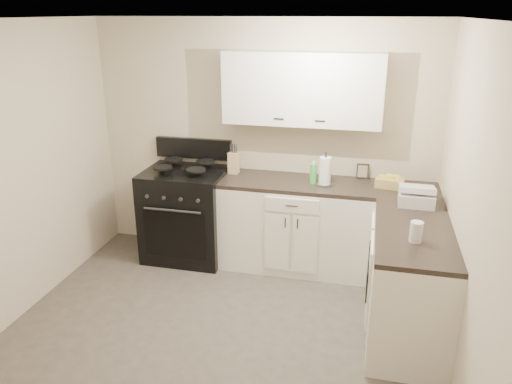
% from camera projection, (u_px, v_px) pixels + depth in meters
% --- Properties ---
extents(floor, '(3.60, 3.60, 0.00)m').
position_uv_depth(floor, '(214.00, 345.00, 4.04)').
color(floor, '#473F38').
rests_on(floor, ground).
extents(ceiling, '(3.60, 3.60, 0.00)m').
position_uv_depth(ceiling, '(202.00, 20.00, 3.19)').
color(ceiling, white).
rests_on(ceiling, wall_back).
extents(wall_back, '(3.60, 0.00, 3.60)m').
position_uv_depth(wall_back, '(263.00, 142.00, 5.26)').
color(wall_back, beige).
rests_on(wall_back, ground).
extents(wall_right, '(0.00, 3.60, 3.60)m').
position_uv_depth(wall_right, '(473.00, 225.00, 3.23)').
color(wall_right, beige).
rests_on(wall_right, ground).
extents(wall_front, '(3.60, 0.00, 3.60)m').
position_uv_depth(wall_front, '(64.00, 361.00, 1.97)').
color(wall_front, beige).
rests_on(wall_front, ground).
extents(base_cabinets_back, '(1.55, 0.60, 0.90)m').
position_uv_depth(base_cabinets_back, '(296.00, 226.00, 5.17)').
color(base_cabinets_back, white).
rests_on(base_cabinets_back, floor).
extents(base_cabinets_right, '(0.60, 1.90, 0.90)m').
position_uv_depth(base_cabinets_right, '(406.00, 267.00, 4.34)').
color(base_cabinets_right, white).
rests_on(base_cabinets_right, floor).
extents(countertop_back, '(1.55, 0.60, 0.04)m').
position_uv_depth(countertop_back, '(297.00, 183.00, 5.01)').
color(countertop_back, black).
rests_on(countertop_back, base_cabinets_back).
extents(countertop_right, '(0.60, 1.90, 0.04)m').
position_uv_depth(countertop_right, '(412.00, 218.00, 4.18)').
color(countertop_right, black).
rests_on(countertop_right, base_cabinets_right).
extents(upper_cabinets, '(1.55, 0.30, 0.70)m').
position_uv_depth(upper_cabinets, '(302.00, 89.00, 4.83)').
color(upper_cabinets, white).
rests_on(upper_cabinets, wall_back).
extents(stove, '(0.85, 0.73, 1.03)m').
position_uv_depth(stove, '(187.00, 216.00, 5.40)').
color(stove, black).
rests_on(stove, floor).
extents(knife_block, '(0.11, 0.10, 0.23)m').
position_uv_depth(knife_block, '(234.00, 163.00, 5.22)').
color(knife_block, tan).
rests_on(knife_block, countertop_back).
extents(paper_towel, '(0.15, 0.15, 0.28)m').
position_uv_depth(paper_towel, '(325.00, 171.00, 4.86)').
color(paper_towel, white).
rests_on(paper_towel, countertop_back).
extents(soap_bottle, '(0.08, 0.08, 0.20)m').
position_uv_depth(soap_bottle, '(313.00, 174.00, 4.91)').
color(soap_bottle, green).
rests_on(soap_bottle, countertop_back).
extents(picture_frame, '(0.12, 0.04, 0.15)m').
position_uv_depth(picture_frame, '(363.00, 171.00, 5.08)').
color(picture_frame, black).
rests_on(picture_frame, countertop_back).
extents(wicker_basket, '(0.29, 0.22, 0.09)m').
position_uv_depth(wicker_basket, '(390.00, 183.00, 4.83)').
color(wicker_basket, tan).
rests_on(wicker_basket, countertop_right).
extents(countertop_grill, '(0.31, 0.29, 0.11)m').
position_uv_depth(countertop_grill, '(416.00, 198.00, 4.40)').
color(countertop_grill, silver).
rests_on(countertop_grill, countertop_right).
extents(glass_jar, '(0.11, 0.11, 0.16)m').
position_uv_depth(glass_jar, '(416.00, 232.00, 3.68)').
color(glass_jar, silver).
rests_on(glass_jar, countertop_right).
extents(oven_mitt_near, '(0.02, 0.15, 0.27)m').
position_uv_depth(oven_mitt_near, '(368.00, 284.00, 4.01)').
color(oven_mitt_near, black).
rests_on(oven_mitt_near, base_cabinets_right).
extents(oven_mitt_far, '(0.02, 0.15, 0.26)m').
position_uv_depth(oven_mitt_far, '(368.00, 272.00, 4.23)').
color(oven_mitt_far, black).
rests_on(oven_mitt_far, base_cabinets_right).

